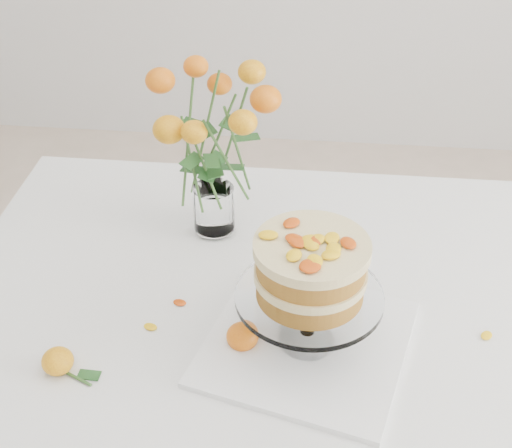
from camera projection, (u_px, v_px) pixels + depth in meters
The scene contains 12 objects.
table at pixel (317, 327), 1.40m from camera, with size 1.43×0.93×0.76m.
napkin at pixel (307, 343), 1.25m from camera, with size 0.34×0.34×0.01m, color white.
cake_stand at pixel (310, 275), 1.16m from camera, with size 0.25×0.25×0.22m.
rose_vase at pixel (210, 125), 1.38m from camera, with size 0.31×0.31×0.43m.
loose_rose_near at pixel (58, 361), 1.19m from camera, with size 0.09×0.06×0.05m.
loose_rose_far at pixel (243, 337), 1.23m from camera, with size 0.10×0.06×0.05m.
stray_petal_a at pixel (251, 326), 1.29m from camera, with size 0.03×0.02×0.00m, color yellow.
stray_petal_b at pixel (305, 346), 1.24m from camera, with size 0.03×0.02×0.00m, color yellow.
stray_petal_c at pixel (328, 365), 1.21m from camera, with size 0.03×0.02×0.00m, color yellow.
stray_petal_d at pixel (180, 303), 1.34m from camera, with size 0.03×0.02×0.00m, color yellow.
stray_petal_e at pixel (150, 327), 1.28m from camera, with size 0.03×0.02×0.00m, color yellow.
stray_petal_f at pixel (486, 336), 1.27m from camera, with size 0.03×0.02×0.00m, color yellow.
Camera 1 is at (-0.01, -1.03, 1.65)m, focal length 50.00 mm.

